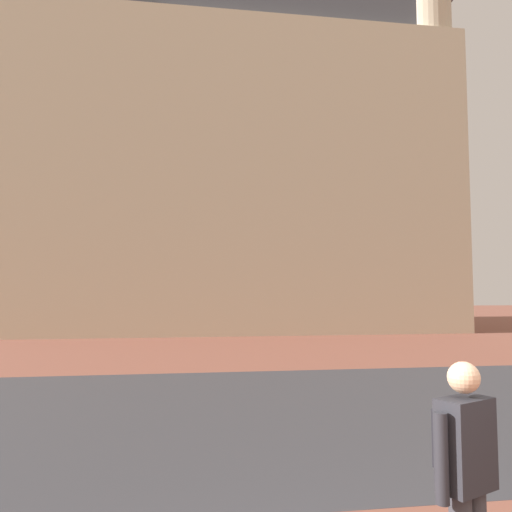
# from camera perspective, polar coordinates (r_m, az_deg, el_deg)

# --- Properties ---
(ground_plane) EXTENTS (120.00, 120.00, 0.00)m
(ground_plane) POSITION_cam_1_polar(r_m,az_deg,el_deg) (12.51, -0.08, -14.34)
(ground_plane) COLOR brown
(street_asphalt_strip) EXTENTS (120.00, 8.73, 0.00)m
(street_asphalt_strip) POSITION_cam_1_polar(r_m,az_deg,el_deg) (9.73, 2.47, -17.28)
(street_asphalt_strip) COLOR #38383D
(street_asphalt_strip) RESTS_ON ground_plane
(landmark_building) EXTENTS (24.52, 14.28, 38.60)m
(landmark_building) POSITION_cam_1_polar(r_m,az_deg,el_deg) (32.41, -3.04, 11.47)
(landmark_building) COLOR beige
(landmark_building) RESTS_ON ground_plane
(person_skater) EXTENTS (0.57, 0.39, 1.73)m
(person_skater) POSITION_cam_1_polar(r_m,az_deg,el_deg) (3.96, 23.08, -22.28)
(person_skater) COLOR #333338
(person_skater) RESTS_ON ground_plane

